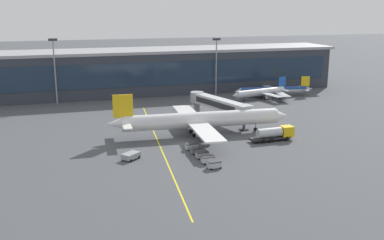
{
  "coord_description": "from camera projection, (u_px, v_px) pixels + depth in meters",
  "views": [
    {
      "loc": [
        -27.51,
        -96.66,
        31.0
      ],
      "look_at": [
        3.13,
        4.63,
        4.5
      ],
      "focal_mm": 42.66,
      "sensor_mm": 36.0,
      "label": 1
    }
  ],
  "objects": [
    {
      "name": "ground_plane",
      "position": [
        185.0,
        145.0,
        105.01
      ],
      "size": [
        700.0,
        700.0,
        0.0
      ],
      "primitive_type": "plane",
      "color": "#47494F"
    },
    {
      "name": "apron_lead_in_line",
      "position": [
        159.0,
        144.0,
        105.28
      ],
      "size": [
        8.21,
        79.64,
        0.01
      ],
      "primitive_type": "cube",
      "rotation": [
        0.0,
        0.0,
        -0.1
      ],
      "color": "yellow",
      "rests_on": "ground_plane"
    },
    {
      "name": "terminal_building",
      "position": [
        86.0,
        73.0,
        160.81
      ],
      "size": [
        186.78,
        21.03,
        15.84
      ],
      "color": "#2D333D",
      "rests_on": "ground_plane"
    },
    {
      "name": "main_airliner",
      "position": [
        201.0,
        120.0,
        111.91
      ],
      "size": [
        46.06,
        36.82,
        11.0
      ],
      "color": "white",
      "rests_on": "ground_plane"
    },
    {
      "name": "jet_bridge",
      "position": [
        218.0,
        104.0,
        125.44
      ],
      "size": [
        10.23,
        24.81,
        6.6
      ],
      "color": "#B2B7BC",
      "rests_on": "ground_plane"
    },
    {
      "name": "fuel_tanker",
      "position": [
        275.0,
        133.0,
        107.75
      ],
      "size": [
        10.89,
        3.02,
        3.25
      ],
      "color": "#232326",
      "rests_on": "ground_plane"
    },
    {
      "name": "pushback_tug",
      "position": [
        131.0,
        155.0,
        94.73
      ],
      "size": [
        4.4,
        4.19,
        1.4
      ],
      "color": "gray",
      "rests_on": "ground_plane"
    },
    {
      "name": "baggage_cart_0",
      "position": [
        214.0,
        164.0,
        89.48
      ],
      "size": [
        2.75,
        1.78,
        1.48
      ],
      "color": "#B2B7BC",
      "rests_on": "ground_plane"
    },
    {
      "name": "baggage_cart_1",
      "position": [
        208.0,
        159.0,
        92.38
      ],
      "size": [
        2.75,
        1.78,
        1.48
      ],
      "color": "#B2B7BC",
      "rests_on": "ground_plane"
    },
    {
      "name": "baggage_cart_2",
      "position": [
        202.0,
        155.0,
        95.29
      ],
      "size": [
        2.75,
        1.78,
        1.48
      ],
      "color": "gray",
      "rests_on": "ground_plane"
    },
    {
      "name": "baggage_cart_3",
      "position": [
        197.0,
        150.0,
        98.2
      ],
      "size": [
        2.75,
        1.78,
        1.48
      ],
      "color": "#595B60",
      "rests_on": "ground_plane"
    },
    {
      "name": "baggage_cart_4",
      "position": [
        192.0,
        146.0,
        101.1
      ],
      "size": [
        2.75,
        1.78,
        1.48
      ],
      "color": "#B2B7BC",
      "rests_on": "ground_plane"
    },
    {
      "name": "commuter_jet_far",
      "position": [
        274.0,
        90.0,
        160.21
      ],
      "size": [
        28.68,
        22.95,
        6.85
      ],
      "color": "#B2B7BC",
      "rests_on": "ground_plane"
    },
    {
      "name": "commuter_jet_near",
      "position": [
        261.0,
        92.0,
        156.01
      ],
      "size": [
        23.84,
        19.01,
        6.9
      ],
      "color": "#B2B7BC",
      "rests_on": "ground_plane"
    },
    {
      "name": "apron_light_mast_0",
      "position": [
        55.0,
        66.0,
        145.67
      ],
      "size": [
        2.8,
        0.5,
        21.1
      ],
      "color": "gray",
      "rests_on": "ground_plane"
    },
    {
      "name": "apron_light_mast_1",
      "position": [
        216.0,
        61.0,
        161.22
      ],
      "size": [
        2.8,
        0.5,
        20.14
      ],
      "color": "gray",
      "rests_on": "ground_plane"
    }
  ]
}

